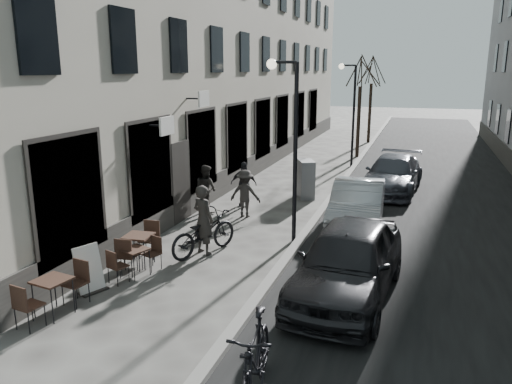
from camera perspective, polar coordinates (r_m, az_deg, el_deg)
The scene contains 22 objects.
ground at distance 9.31m, azimuth -5.18°, elevation -17.35°, with size 120.00×120.00×0.00m, color #3E3C38.
road at distance 23.77m, azimuth 19.39°, elevation 1.38°, with size 7.30×60.00×0.00m, color black.
kerb at distance 23.95m, azimuth 10.66°, elevation 2.17°, with size 0.25×60.00×0.12m, color slate.
building_left at distance 25.71m, azimuth -3.11°, elevation 20.96°, with size 4.00×35.00×16.00m, color #A29987.
streetlamp_near at distance 13.81m, azimuth 3.86°, elevation 6.94°, with size 0.90×0.28×5.09m.
streetlamp_far at distance 25.56m, azimuth 10.76°, elevation 9.91°, with size 0.90×0.28×5.09m.
tree_near at distance 28.47m, azimuth 11.90°, elevation 13.27°, with size 2.40×2.40×5.70m.
tree_far at distance 34.44m, azimuth 13.11°, elevation 13.26°, with size 2.40×2.40×5.70m.
bistro_set_a at distance 10.91m, azimuth -22.16°, elevation -10.68°, with size 0.73×1.61×0.92m.
bistro_set_b at distance 12.31m, azimuth -13.63°, elevation -7.49°, with size 0.81×1.42×0.81m.
bistro_set_c at distance 12.90m, azimuth -13.24°, elevation -6.13°, with size 0.71×1.63×0.95m.
sign_board at distance 11.75m, azimuth -18.46°, elevation -8.82°, with size 0.57×0.68×1.06m.
utility_cabinet at distance 19.19m, azimuth 5.72°, elevation 1.48°, with size 0.53×0.97×1.45m, color slate.
bicycle at distance 13.40m, azimuth -6.00°, elevation -4.66°, with size 0.76×2.19×1.15m, color black.
cyclist_rider at distance 13.29m, azimuth -6.04°, elevation -3.16°, with size 0.69×0.45×1.88m, color #272422.
pedestrian_near at distance 17.16m, azimuth -5.74°, elevation 0.36°, with size 0.81×0.63×1.66m, color #272421.
pedestrian_mid at distance 16.57m, azimuth -1.25°, elevation -0.18°, with size 1.03×0.59×1.60m, color #2D2A27.
pedestrian_far at distance 17.97m, azimuth -1.42°, elevation 0.94°, with size 0.94×0.39×1.60m, color black.
car_near at distance 10.97m, azimuth 10.46°, elevation -7.81°, with size 1.91×4.75×1.62m, color black.
car_mid at distance 15.82m, azimuth 11.50°, elevation -1.44°, with size 1.52×4.36×1.44m, color #9B9EA3.
car_far at distance 20.75m, azimuth 15.35°, elevation 1.96°, with size 2.00×4.92×1.43m, color #3B3D46.
moped at distance 7.71m, azimuth -0.11°, elevation -18.77°, with size 0.62×2.19×1.32m, color black.
Camera 1 is at (3.26, -7.27, 4.82)m, focal length 35.00 mm.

